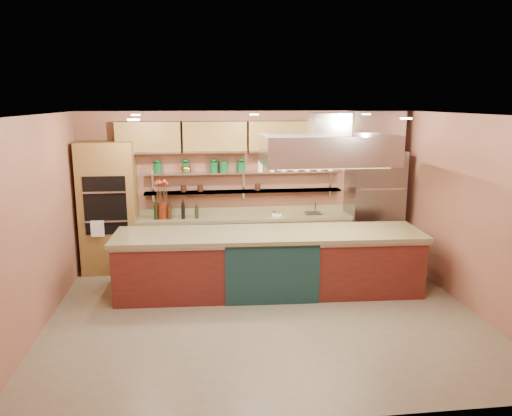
{
  "coord_description": "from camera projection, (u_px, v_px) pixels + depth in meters",
  "views": [
    {
      "loc": [
        -0.92,
        -6.6,
        2.98
      ],
      "look_at": [
        0.0,
        1.0,
        1.33
      ],
      "focal_mm": 35.0,
      "sensor_mm": 36.0,
      "label": 1
    }
  ],
  "objects": [
    {
      "name": "floor",
      "position": [
        264.0,
        314.0,
        7.14
      ],
      "size": [
        6.0,
        5.0,
        0.02
      ],
      "primitive_type": "cube",
      "color": "gray",
      "rests_on": "ground"
    },
    {
      "name": "wall_shelf_upper",
      "position": [
        244.0,
        172.0,
        9.08
      ],
      "size": [
        3.6,
        0.26,
        0.03
      ],
      "primitive_type": "cube",
      "color": "silver",
      "rests_on": "wall_back"
    },
    {
      "name": "bar_faucet",
      "position": [
        315.0,
        208.0,
        9.26
      ],
      "size": [
        0.04,
        0.04,
        0.21
      ],
      "primitive_type": "cylinder",
      "rotation": [
        0.0,
        0.0,
        -0.3
      ],
      "color": "silver",
      "rests_on": "back_counter"
    },
    {
      "name": "wall_shelf_lower",
      "position": [
        244.0,
        191.0,
        9.15
      ],
      "size": [
        3.6,
        0.26,
        0.03
      ],
      "primitive_type": "cube",
      "color": "silver",
      "rests_on": "wall_back"
    },
    {
      "name": "oven_stack",
      "position": [
        109.0,
        207.0,
        8.73
      ],
      "size": [
        0.95,
        0.64,
        2.3
      ],
      "primitive_type": "cube",
      "color": "olive",
      "rests_on": "floor"
    },
    {
      "name": "ceiling",
      "position": [
        265.0,
        115.0,
        6.55
      ],
      "size": [
        6.0,
        5.0,
        0.02
      ],
      "primitive_type": "cube",
      "color": "black",
      "rests_on": "wall_back"
    },
    {
      "name": "upper_cabinets",
      "position": [
        247.0,
        137.0,
        8.9
      ],
      "size": [
        4.6,
        0.36,
        0.55
      ],
      "primitive_type": "cube",
      "color": "olive",
      "rests_on": "wall_back"
    },
    {
      "name": "ceiling_downlights",
      "position": [
        263.0,
        116.0,
        6.75
      ],
      "size": [
        4.0,
        2.8,
        0.02
      ],
      "primitive_type": "cube",
      "color": "#FFE5A5",
      "rests_on": "ceiling"
    },
    {
      "name": "wall_back",
      "position": [
        246.0,
        187.0,
        9.27
      ],
      "size": [
        6.0,
        0.04,
        2.8
      ],
      "primitive_type": "cube",
      "color": "#A1644C",
      "rests_on": "floor"
    },
    {
      "name": "island",
      "position": [
        269.0,
        262.0,
        7.85
      ],
      "size": [
        4.73,
        1.22,
        0.98
      ],
      "primitive_type": "cube",
      "rotation": [
        0.0,
        0.0,
        -0.04
      ],
      "color": "maroon",
      "rests_on": "floor"
    },
    {
      "name": "range_hood",
      "position": [
        328.0,
        150.0,
        7.58
      ],
      "size": [
        2.0,
        1.0,
        0.45
      ],
      "primitive_type": "cube",
      "color": "silver",
      "rests_on": "ceiling"
    },
    {
      "name": "wall_front",
      "position": [
        303.0,
        282.0,
        4.42
      ],
      "size": [
        6.0,
        0.04,
        2.8
      ],
      "primitive_type": "cube",
      "color": "#A1644C",
      "rests_on": "floor"
    },
    {
      "name": "kitchen_scale",
      "position": [
        276.0,
        213.0,
        9.08
      ],
      "size": [
        0.18,
        0.14,
        0.1
      ],
      "primitive_type": "cube",
      "rotation": [
        0.0,
        0.0,
        0.06
      ],
      "color": "white",
      "rests_on": "back_counter"
    },
    {
      "name": "wall_left",
      "position": [
        37.0,
        225.0,
        6.49
      ],
      "size": [
        0.04,
        5.0,
        2.8
      ],
      "primitive_type": "cube",
      "color": "#A1644C",
      "rests_on": "floor"
    },
    {
      "name": "flower_vase",
      "position": [
        163.0,
        210.0,
        8.82
      ],
      "size": [
        0.18,
        0.18,
        0.3
      ],
      "primitive_type": "cylinder",
      "rotation": [
        0.0,
        0.0,
        -0.09
      ],
      "color": "#601D0E",
      "rests_on": "back_counter"
    },
    {
      "name": "back_counter",
      "position": [
        245.0,
        240.0,
        9.17
      ],
      "size": [
        3.84,
        0.64,
        0.93
      ],
      "primitive_type": "cube",
      "color": "tan",
      "rests_on": "floor"
    },
    {
      "name": "copper_kettle",
      "position": [
        187.0,
        169.0,
        8.94
      ],
      "size": [
        0.22,
        0.22,
        0.13
      ],
      "primitive_type": "ellipsoid",
      "rotation": [
        0.0,
        0.0,
        -0.42
      ],
      "color": "orange",
      "rests_on": "wall_shelf_upper"
    },
    {
      "name": "wall_right",
      "position": [
        470.0,
        212.0,
        7.2
      ],
      "size": [
        0.04,
        5.0,
        2.8
      ],
      "primitive_type": "cube",
      "color": "#A1644C",
      "rests_on": "floor"
    },
    {
      "name": "oil_bottle_cluster",
      "position": [
        176.0,
        211.0,
        8.85
      ],
      "size": [
        0.87,
        0.52,
        0.27
      ],
      "primitive_type": "cube",
      "rotation": [
        0.0,
        0.0,
        0.36
      ],
      "color": "black",
      "rests_on": "back_counter"
    },
    {
      "name": "green_canister",
      "position": [
        224.0,
        167.0,
        9.01
      ],
      "size": [
        0.18,
        0.18,
        0.19
      ],
      "primitive_type": "cylinder",
      "rotation": [
        0.0,
        0.0,
        -0.15
      ],
      "color": "#104E23",
      "rests_on": "wall_shelf_upper"
    },
    {
      "name": "refrigerator",
      "position": [
        374.0,
        207.0,
        9.28
      ],
      "size": [
        0.95,
        0.72,
        2.1
      ],
      "primitive_type": "cube",
      "color": "gray",
      "rests_on": "floor"
    }
  ]
}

